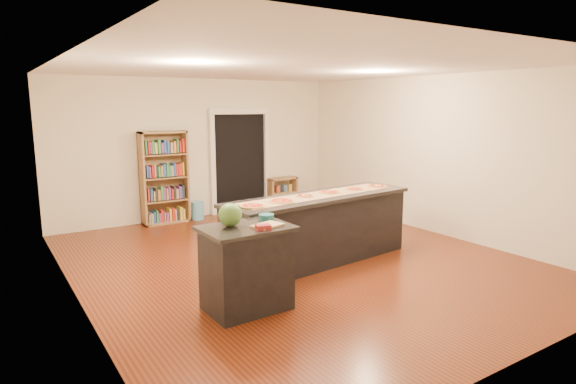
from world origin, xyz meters
TOP-DOWN VIEW (x-y plane):
  - room at (0.00, 0.00)m, footprint 6.00×7.00m
  - doorway at (0.90, 3.46)m, footprint 1.40×0.09m
  - kitchen_island at (0.25, -0.25)m, footprint 3.02×0.82m
  - side_counter at (-1.44, -1.15)m, footprint 0.97×0.71m
  - bookshelf at (-0.83, 3.29)m, footprint 0.90×0.32m
  - low_shelf at (1.87, 3.30)m, footprint 0.68×0.29m
  - waste_bin at (-0.20, 3.23)m, footprint 0.25×0.25m
  - kraft_paper at (0.25, -0.24)m, footprint 2.66×0.74m
  - watermelon at (-1.58, -1.05)m, footprint 0.26×0.26m
  - cutting_board at (-1.24, -1.28)m, footprint 0.39×0.31m
  - package_red at (-1.35, -1.38)m, footprint 0.17×0.14m
  - package_teal at (-1.09, -1.01)m, footprint 0.18×0.18m
  - pizza_a at (-0.95, -0.42)m, footprint 0.34×0.34m
  - pizza_b at (-0.47, -0.36)m, footprint 0.34×0.34m
  - pizza_c at (0.00, -0.23)m, footprint 0.28×0.28m
  - pizza_d at (0.48, -0.18)m, footprint 0.32×0.32m
  - pizza_e at (0.97, -0.18)m, footprint 0.30×0.30m
  - pizza_f at (1.45, -0.17)m, footprint 0.32×0.32m

SIDE VIEW (x-z plane):
  - waste_bin at x=-0.20m, z-range 0.00..0.37m
  - low_shelf at x=1.87m, z-range 0.00..0.68m
  - side_counter at x=-1.44m, z-range 0.00..0.97m
  - kitchen_island at x=0.25m, z-range 0.00..1.00m
  - bookshelf at x=-0.83m, z-range 0.00..1.79m
  - cutting_board at x=-1.24m, z-range 0.96..0.98m
  - package_red at x=-1.35m, z-range 0.96..1.02m
  - package_teal at x=-1.09m, z-range 0.96..1.03m
  - kraft_paper at x=0.25m, z-range 1.00..1.00m
  - pizza_e at x=0.97m, z-range 1.00..1.02m
  - pizza_a at x=-0.95m, z-range 1.00..1.02m
  - pizza_b at x=-0.47m, z-range 1.00..1.02m
  - pizza_c at x=0.00m, z-range 1.00..1.02m
  - pizza_d at x=0.48m, z-range 1.00..1.02m
  - pizza_f at x=1.45m, z-range 1.00..1.02m
  - watermelon at x=-1.58m, z-range 0.96..1.22m
  - doorway at x=0.90m, z-range 0.10..2.31m
  - room at x=0.00m, z-range 0.00..2.80m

